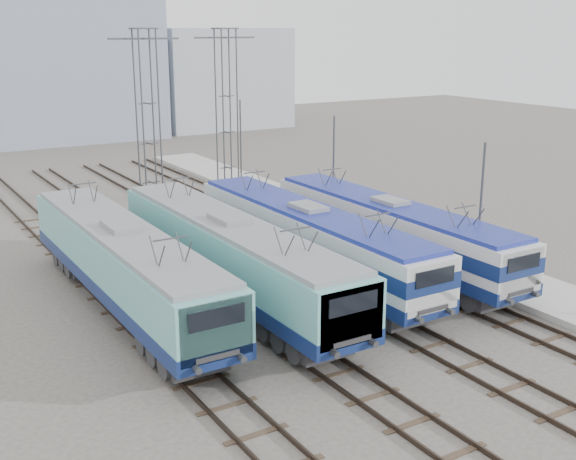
{
  "coord_description": "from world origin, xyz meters",
  "views": [
    {
      "loc": [
        -16.12,
        -21.21,
        12.03
      ],
      "look_at": [
        1.11,
        7.0,
        2.75
      ],
      "focal_mm": 45.0,
      "sensor_mm": 36.0,
      "label": 1
    }
  ],
  "objects_px": {
    "locomotive_center_left": "(232,254)",
    "mast_mid": "(333,174)",
    "catenary_tower_west": "(148,117)",
    "mast_front": "(480,217)",
    "locomotive_far_right": "(391,228)",
    "locomotive_far_left": "(125,262)",
    "mast_rear": "(241,147)",
    "catenary_tower_east": "(227,109)",
    "locomotive_center_right": "(310,237)"
  },
  "relations": [
    {
      "from": "locomotive_far_left",
      "to": "mast_mid",
      "type": "distance_m",
      "value": 16.67
    },
    {
      "from": "locomotive_center_left",
      "to": "catenary_tower_west",
      "type": "height_order",
      "value": "catenary_tower_west"
    },
    {
      "from": "locomotive_far_left",
      "to": "locomotive_far_right",
      "type": "bearing_deg",
      "value": -6.15
    },
    {
      "from": "catenary_tower_east",
      "to": "mast_front",
      "type": "height_order",
      "value": "catenary_tower_east"
    },
    {
      "from": "catenary_tower_west",
      "to": "mast_rear",
      "type": "distance_m",
      "value": 9.99
    },
    {
      "from": "catenary_tower_east",
      "to": "mast_rear",
      "type": "xyz_separation_m",
      "value": [
        2.1,
        2.0,
        -3.14
      ]
    },
    {
      "from": "locomotive_center_right",
      "to": "catenary_tower_west",
      "type": "bearing_deg",
      "value": 98.43
    },
    {
      "from": "locomotive_center_left",
      "to": "catenary_tower_east",
      "type": "relative_size",
      "value": 1.55
    },
    {
      "from": "locomotive_far_left",
      "to": "catenary_tower_east",
      "type": "height_order",
      "value": "catenary_tower_east"
    },
    {
      "from": "catenary_tower_east",
      "to": "locomotive_center_right",
      "type": "bearing_deg",
      "value": -103.9
    },
    {
      "from": "catenary_tower_west",
      "to": "locomotive_center_right",
      "type": "bearing_deg",
      "value": -81.57
    },
    {
      "from": "mast_front",
      "to": "mast_rear",
      "type": "relative_size",
      "value": 1.0
    },
    {
      "from": "mast_front",
      "to": "mast_rear",
      "type": "height_order",
      "value": "same"
    },
    {
      "from": "catenary_tower_west",
      "to": "catenary_tower_east",
      "type": "bearing_deg",
      "value": 17.1
    },
    {
      "from": "locomotive_far_right",
      "to": "locomotive_far_left",
      "type": "bearing_deg",
      "value": 173.85
    },
    {
      "from": "locomotive_far_left",
      "to": "locomotive_far_right",
      "type": "relative_size",
      "value": 1.07
    },
    {
      "from": "mast_mid",
      "to": "locomotive_center_left",
      "type": "bearing_deg",
      "value": -144.67
    },
    {
      "from": "locomotive_center_left",
      "to": "catenary_tower_west",
      "type": "xyz_separation_m",
      "value": [
        2.25,
        15.69,
        4.33
      ]
    },
    {
      "from": "locomotive_center_left",
      "to": "mast_mid",
      "type": "distance_m",
      "value": 13.35
    },
    {
      "from": "locomotive_center_right",
      "to": "catenary_tower_west",
      "type": "distance_m",
      "value": 15.95
    },
    {
      "from": "mast_front",
      "to": "mast_mid",
      "type": "distance_m",
      "value": 12.0
    },
    {
      "from": "locomotive_far_left",
      "to": "catenary_tower_east",
      "type": "relative_size",
      "value": 1.54
    },
    {
      "from": "locomotive_far_right",
      "to": "catenary_tower_west",
      "type": "height_order",
      "value": "catenary_tower_west"
    },
    {
      "from": "locomotive_far_left",
      "to": "mast_mid",
      "type": "bearing_deg",
      "value": 22.58
    },
    {
      "from": "locomotive_far_left",
      "to": "catenary_tower_east",
      "type": "bearing_deg",
      "value": 51.04
    },
    {
      "from": "mast_rear",
      "to": "catenary_tower_east",
      "type": "bearing_deg",
      "value": -136.4
    },
    {
      "from": "catenary_tower_west",
      "to": "mast_mid",
      "type": "distance_m",
      "value": 12.16
    },
    {
      "from": "locomotive_center_left",
      "to": "locomotive_far_right",
      "type": "bearing_deg",
      "value": -0.95
    },
    {
      "from": "locomotive_center_right",
      "to": "mast_rear",
      "type": "height_order",
      "value": "mast_rear"
    },
    {
      "from": "mast_mid",
      "to": "catenary_tower_west",
      "type": "bearing_deg",
      "value": 137.07
    },
    {
      "from": "locomotive_far_left",
      "to": "locomotive_center_left",
      "type": "relative_size",
      "value": 1.0
    },
    {
      "from": "catenary_tower_east",
      "to": "catenary_tower_west",
      "type": "bearing_deg",
      "value": -162.9
    },
    {
      "from": "catenary_tower_west",
      "to": "mast_front",
      "type": "bearing_deg",
      "value": -66.73
    },
    {
      "from": "catenary_tower_west",
      "to": "mast_front",
      "type": "height_order",
      "value": "catenary_tower_west"
    },
    {
      "from": "locomotive_far_right",
      "to": "catenary_tower_east",
      "type": "relative_size",
      "value": 1.44
    },
    {
      "from": "catenary_tower_west",
      "to": "catenary_tower_east",
      "type": "height_order",
      "value": "same"
    },
    {
      "from": "catenary_tower_east",
      "to": "mast_mid",
      "type": "relative_size",
      "value": 1.71
    },
    {
      "from": "mast_front",
      "to": "mast_rear",
      "type": "xyz_separation_m",
      "value": [
        0.0,
        24.0,
        0.0
      ]
    },
    {
      "from": "mast_front",
      "to": "locomotive_center_right",
      "type": "bearing_deg",
      "value": 142.77
    },
    {
      "from": "catenary_tower_east",
      "to": "mast_mid",
      "type": "xyz_separation_m",
      "value": [
        2.1,
        -10.0,
        -3.14
      ]
    },
    {
      "from": "locomotive_center_right",
      "to": "mast_front",
      "type": "bearing_deg",
      "value": -37.23
    },
    {
      "from": "mast_front",
      "to": "locomotive_center_left",
      "type": "bearing_deg",
      "value": 158.33
    },
    {
      "from": "mast_mid",
      "to": "mast_rear",
      "type": "relative_size",
      "value": 1.0
    },
    {
      "from": "catenary_tower_east",
      "to": "mast_rear",
      "type": "bearing_deg",
      "value": 43.6
    },
    {
      "from": "locomotive_center_left",
      "to": "mast_front",
      "type": "distance_m",
      "value": 11.74
    },
    {
      "from": "locomotive_center_right",
      "to": "catenary_tower_west",
      "type": "height_order",
      "value": "catenary_tower_west"
    },
    {
      "from": "locomotive_center_left",
      "to": "mast_front",
      "type": "relative_size",
      "value": 2.66
    },
    {
      "from": "locomotive_center_left",
      "to": "mast_mid",
      "type": "relative_size",
      "value": 2.66
    },
    {
      "from": "locomotive_far_right",
      "to": "mast_mid",
      "type": "relative_size",
      "value": 2.46
    },
    {
      "from": "catenary_tower_east",
      "to": "mast_front",
      "type": "distance_m",
      "value": 22.32
    }
  ]
}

